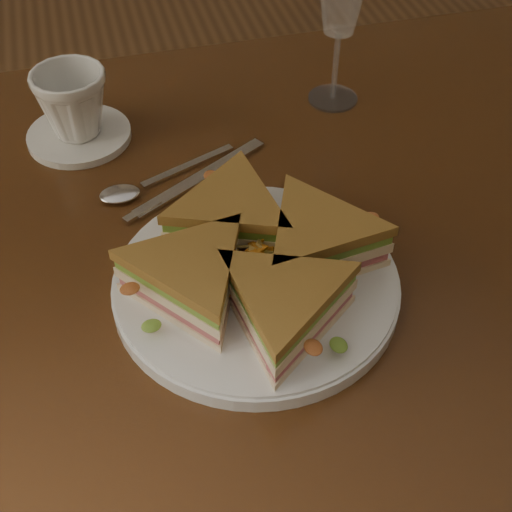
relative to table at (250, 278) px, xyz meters
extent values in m
cube|color=#321A0B|center=(0.00, 0.00, 0.08)|extent=(1.20, 0.80, 0.04)
cylinder|color=black|center=(0.54, 0.34, -0.30)|extent=(0.06, 0.06, 0.71)
cylinder|color=white|center=(-0.02, -0.11, 0.11)|extent=(0.29, 0.29, 0.02)
cube|color=silver|center=(-0.05, 0.11, 0.10)|extent=(0.12, 0.06, 0.00)
ellipsoid|color=silver|center=(-0.14, 0.08, 0.10)|extent=(0.05, 0.03, 0.01)
cube|color=silver|center=(-0.04, 0.09, 0.10)|extent=(0.18, 0.11, 0.00)
cube|color=silver|center=(-0.12, 0.04, 0.10)|extent=(0.05, 0.03, 0.00)
cylinder|color=white|center=(0.17, 0.21, 0.10)|extent=(0.07, 0.07, 0.00)
cylinder|color=white|center=(0.17, 0.21, 0.15)|extent=(0.01, 0.01, 0.10)
cylinder|color=white|center=(-0.17, 0.21, 0.10)|extent=(0.13, 0.13, 0.01)
imported|color=white|center=(-0.17, 0.21, 0.15)|extent=(0.10, 0.10, 0.09)
camera|label=1|loc=(-0.15, -0.58, 0.64)|focal=50.00mm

